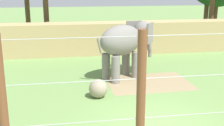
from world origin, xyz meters
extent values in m
plane|color=#6B8E4C|center=(0.00, 0.00, 0.00)|extent=(120.00, 120.00, 0.00)
cube|color=#937F5B|center=(1.11, 4.71, 0.00)|extent=(4.51, 3.36, 0.01)
cube|color=tan|center=(0.00, 12.04, 1.18)|extent=(36.00, 1.80, 2.37)
cylinder|color=gray|center=(0.19, 6.43, 0.74)|extent=(0.46, 0.46, 1.47)
cylinder|color=gray|center=(0.61, 5.73, 0.74)|extent=(0.46, 0.46, 1.47)
cylinder|color=gray|center=(-1.09, 5.64, 0.74)|extent=(0.46, 0.46, 1.47)
cylinder|color=gray|center=(-0.67, 4.95, 0.74)|extent=(0.46, 0.46, 1.47)
ellipsoid|color=gray|center=(-0.24, 5.69, 2.19)|extent=(3.11, 2.68, 1.68)
ellipsoid|color=gray|center=(1.23, 6.58, 2.49)|extent=(1.49, 1.53, 1.22)
cube|color=gray|center=(0.81, 7.07, 2.49)|extent=(0.95, 0.21, 1.16)
cube|color=gray|center=(1.46, 5.99, 2.49)|extent=(0.61, 0.85, 1.16)
cylinder|color=gray|center=(1.61, 6.82, 2.05)|extent=(0.61, 0.56, 0.66)
cylinder|color=gray|center=(1.72, 6.88, 1.59)|extent=(0.46, 0.43, 0.62)
cylinder|color=gray|center=(1.79, 6.93, 1.15)|extent=(0.30, 0.30, 0.58)
cylinder|color=gray|center=(-1.54, 4.89, 2.08)|extent=(0.33, 0.26, 0.84)
sphere|color=gray|center=(-1.84, 3.00, 0.44)|extent=(0.88, 0.88, 0.88)
cylinder|color=brown|center=(-4.81, -3.15, 2.07)|extent=(0.23, 0.23, 4.13)
cylinder|color=brown|center=(-1.45, -3.15, 2.07)|extent=(0.23, 0.23, 4.13)
cylinder|color=#B7B7BC|center=(0.00, -3.15, 1.82)|extent=(10.62, 0.02, 0.02)
cylinder|color=#B7B7BC|center=(0.00, -3.15, 2.89)|extent=(10.62, 0.02, 0.02)
cylinder|color=#B7B7BC|center=(0.00, -3.15, 3.97)|extent=(10.62, 0.02, 0.02)
cylinder|color=brown|center=(11.67, 17.72, 1.79)|extent=(0.44, 0.44, 3.58)
cylinder|color=brown|center=(-4.72, 15.20, 2.64)|extent=(0.44, 0.44, 5.28)
cylinder|color=brown|center=(9.56, 14.52, 2.53)|extent=(0.44, 0.44, 5.07)
cylinder|color=brown|center=(10.92, 18.18, 2.25)|extent=(0.44, 0.44, 4.50)
cylinder|color=brown|center=(-6.59, 18.61, 3.12)|extent=(0.44, 0.44, 6.24)
camera|label=1|loc=(-3.29, -9.92, 5.18)|focal=47.26mm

